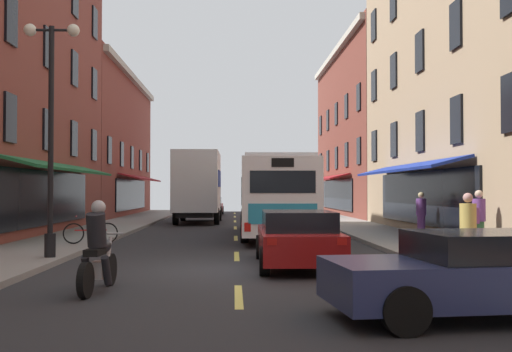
# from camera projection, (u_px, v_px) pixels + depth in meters

# --- Properties ---
(ground_plane) EXTENTS (34.80, 80.00, 0.10)m
(ground_plane) POSITION_uv_depth(u_px,v_px,m) (237.00, 272.00, 14.16)
(ground_plane) COLOR #28282B
(lane_centre_dashes) EXTENTS (0.14, 73.90, 0.01)m
(lane_centre_dashes) POSITION_uv_depth(u_px,v_px,m) (237.00, 271.00, 13.91)
(lane_centre_dashes) COLOR #DBCC4C
(lane_centre_dashes) RESTS_ON ground
(sidewalk_right) EXTENTS (3.00, 80.00, 0.14)m
(sidewalk_right) POSITION_uv_depth(u_px,v_px,m) (489.00, 266.00, 14.38)
(sidewalk_right) COLOR gray
(sidewalk_right) RESTS_ON ground
(transit_bus) EXTENTS (2.78, 11.53, 3.07)m
(transit_bus) POSITION_uv_depth(u_px,v_px,m) (274.00, 196.00, 24.89)
(transit_bus) COLOR white
(transit_bus) RESTS_ON ground
(box_truck) EXTENTS (2.53, 7.39, 3.95)m
(box_truck) POSITION_uv_depth(u_px,v_px,m) (198.00, 187.00, 34.72)
(box_truck) COLOR black
(box_truck) RESTS_ON ground
(sedan_near) EXTENTS (4.95, 2.40, 1.24)m
(sedan_near) POSITION_uv_depth(u_px,v_px,m) (497.00, 273.00, 8.86)
(sedan_near) COLOR navy
(sedan_near) RESTS_ON ground
(sedan_mid) EXTENTS (1.97, 4.71, 1.33)m
(sedan_mid) POSITION_uv_depth(u_px,v_px,m) (210.00, 206.00, 45.64)
(sedan_mid) COLOR maroon
(sedan_mid) RESTS_ON ground
(sedan_far) EXTENTS (1.98, 4.73, 1.34)m
(sedan_far) POSITION_uv_depth(u_px,v_px,m) (297.00, 238.00, 14.83)
(sedan_far) COLOR maroon
(sedan_far) RESTS_ON ground
(motorcycle_rider) EXTENTS (0.63, 2.07, 1.66)m
(motorcycle_rider) POSITION_uv_depth(u_px,v_px,m) (98.00, 253.00, 11.12)
(motorcycle_rider) COLOR black
(motorcycle_rider) RESTS_ON ground
(bicycle_near) EXTENTS (1.69, 0.51, 0.91)m
(bicycle_near) POSITION_uv_depth(u_px,v_px,m) (91.00, 232.00, 19.66)
(bicycle_near) COLOR black
(bicycle_near) RESTS_ON sidewalk_left
(pedestrian_near) EXTENTS (0.50, 0.50, 1.64)m
(pedestrian_near) POSITION_uv_depth(u_px,v_px,m) (469.00, 228.00, 13.61)
(pedestrian_near) COLOR #4C4C51
(pedestrian_near) RESTS_ON sidewalk_right
(pedestrian_far) EXTENTS (0.36, 0.36, 1.64)m
(pedestrian_far) POSITION_uv_depth(u_px,v_px,m) (421.00, 214.00, 22.24)
(pedestrian_far) COLOR #66387F
(pedestrian_far) RESTS_ON sidewalk_right
(pedestrian_rear) EXTENTS (0.36, 0.36, 1.71)m
(pedestrian_rear) POSITION_uv_depth(u_px,v_px,m) (479.00, 219.00, 17.35)
(pedestrian_rear) COLOR #33663F
(pedestrian_rear) RESTS_ON sidewalk_right
(street_lamp_twin) EXTENTS (1.42, 0.32, 5.98)m
(street_lamp_twin) POSITION_uv_depth(u_px,v_px,m) (51.00, 128.00, 15.72)
(street_lamp_twin) COLOR black
(street_lamp_twin) RESTS_ON sidewalk_left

